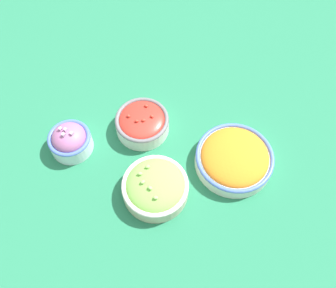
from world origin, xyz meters
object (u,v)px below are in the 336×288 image
at_px(bowl_cherry_tomatoes, 142,122).
at_px(bowl_lettuce, 155,187).
at_px(bowl_red_onion, 70,140).
at_px(bowl_carrots, 234,158).

distance_m(bowl_cherry_tomatoes, bowl_lettuce, 0.20).
bearing_deg(bowl_red_onion, bowl_cherry_tomatoes, -123.39).
xyz_separation_m(bowl_cherry_tomatoes, bowl_red_onion, (0.11, 0.17, 0.00)).
height_order(bowl_carrots, bowl_lettuce, bowl_lettuce).
distance_m(bowl_cherry_tomatoes, bowl_red_onion, 0.21).
distance_m(bowl_carrots, bowl_lettuce, 0.23).
bearing_deg(bowl_cherry_tomatoes, bowl_carrots, -164.50).
relative_size(bowl_carrots, bowl_lettuce, 1.23).
xyz_separation_m(bowl_cherry_tomatoes, bowl_carrots, (-0.27, -0.07, -0.00)).
relative_size(bowl_carrots, bowl_red_onion, 1.80).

